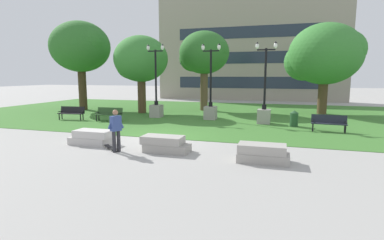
{
  "coord_description": "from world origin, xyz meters",
  "views": [
    {
      "loc": [
        5.8,
        -13.24,
        3.04
      ],
      "look_at": [
        2.22,
        -1.4,
        1.2
      ],
      "focal_mm": 28.0,
      "sensor_mm": 36.0,
      "label": 1
    }
  ],
  "objects": [
    {
      "name": "concrete_block_right",
      "position": [
        5.21,
        -2.65,
        0.31
      ],
      "size": [
        1.8,
        0.9,
        0.64
      ],
      "color": "#9E9991",
      "rests_on": "ground"
    },
    {
      "name": "lamp_post_left",
      "position": [
        1.05,
        6.9,
        1.06
      ],
      "size": [
        1.32,
        0.8,
        5.17
      ],
      "color": "gray",
      "rests_on": "grass_lawn"
    },
    {
      "name": "park_bench_far_left",
      "position": [
        -5.23,
        4.1,
        0.54
      ],
      "size": [
        1.83,
        0.66,
        0.9
      ],
      "color": "#284723",
      "rests_on": "grass_lawn"
    },
    {
      "name": "park_bench_near_left",
      "position": [
        -8.1,
        3.98,
        0.54
      ],
      "size": [
        1.85,
        0.73,
        0.9
      ],
      "color": "black",
      "rests_on": "grass_lawn"
    },
    {
      "name": "lamp_post_right",
      "position": [
        -3.0,
        6.83,
        1.08
      ],
      "size": [
        1.32,
        0.8,
        5.25
      ],
      "color": "gray",
      "rests_on": "grass_lawn"
    },
    {
      "name": "grass_lawn",
      "position": [
        0.0,
        10.0,
        0.01
      ],
      "size": [
        40.0,
        20.0,
        0.02
      ],
      "primitive_type": "cube",
      "color": "#3D752D",
      "rests_on": "ground"
    },
    {
      "name": "building_facade_distant",
      "position": [
        1.53,
        24.5,
        6.43
      ],
      "size": [
        22.98,
        1.03,
        12.89
      ],
      "color": "gray",
      "rests_on": "ground"
    },
    {
      "name": "park_bench_near_right",
      "position": [
        8.28,
        4.29,
        0.54
      ],
      "size": [
        1.83,
        0.66,
        0.9
      ],
      "color": "#1E232D",
      "rests_on": "grass_lawn"
    },
    {
      "name": "lamp_post_center",
      "position": [
        4.72,
        6.11,
        1.05
      ],
      "size": [
        1.32,
        0.8,
        5.1
      ],
      "color": "gray",
      "rests_on": "grass_lawn"
    },
    {
      "name": "tree_far_right",
      "position": [
        -0.84,
        12.17,
        4.9
      ],
      "size": [
        4.49,
        4.28,
        6.79
      ],
      "color": "brown",
      "rests_on": "grass_lawn"
    },
    {
      "name": "tree_far_left",
      "position": [
        -11.37,
        9.58,
        5.45
      ],
      "size": [
        5.4,
        5.14,
        7.71
      ],
      "color": "#42301E",
      "rests_on": "grass_lawn"
    },
    {
      "name": "trash_bin",
      "position": [
        6.52,
        5.54,
        0.5
      ],
      "size": [
        0.49,
        0.49,
        0.96
      ],
      "color": "#234C28",
      "rests_on": "grass_lawn"
    },
    {
      "name": "tree_near_right",
      "position": [
        -5.24,
        8.95,
        4.29
      ],
      "size": [
        4.54,
        4.32,
        6.19
      ],
      "color": "#4C3823",
      "rests_on": "grass_lawn"
    },
    {
      "name": "tree_near_left",
      "position": [
        8.77,
        12.46,
        4.63
      ],
      "size": [
        5.83,
        5.55,
        7.04
      ],
      "color": "#4C3823",
      "rests_on": "grass_lawn"
    },
    {
      "name": "ground_plane",
      "position": [
        0.0,
        0.0,
        0.0
      ],
      "size": [
        140.0,
        140.0,
        0.0
      ],
      "primitive_type": "plane",
      "color": "#A3A09B"
    },
    {
      "name": "skateboard",
      "position": [
        -0.9,
        -2.65,
        0.09
      ],
      "size": [
        0.96,
        0.74,
        0.14
      ],
      "color": "black",
      "rests_on": "ground"
    },
    {
      "name": "concrete_block_center",
      "position": [
        -2.28,
        -2.01,
        0.31
      ],
      "size": [
        1.88,
        0.9,
        0.64
      ],
      "color": "#BCB7B2",
      "rests_on": "ground"
    },
    {
      "name": "person_skateboarder",
      "position": [
        -0.5,
        -2.9,
        0.96
      ],
      "size": [
        0.5,
        0.55,
        1.71
      ],
      "color": "#28282D",
      "rests_on": "ground"
    },
    {
      "name": "concrete_block_left",
      "position": [
        1.36,
        -2.31,
        0.31
      ],
      "size": [
        1.91,
        0.9,
        0.64
      ],
      "color": "#9E9991",
      "rests_on": "ground"
    }
  ]
}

